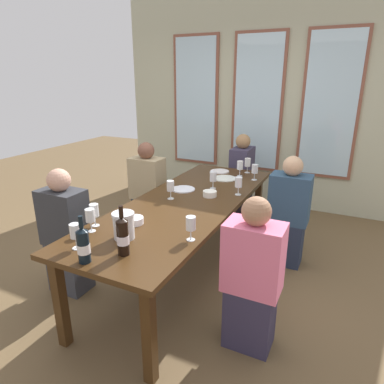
# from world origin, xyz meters

# --- Properties ---
(ground_plane) EXTENTS (12.00, 12.00, 0.00)m
(ground_plane) POSITION_xyz_m (0.00, 0.00, 0.00)
(ground_plane) COLOR brown
(back_wall_with_windows) EXTENTS (4.11, 0.10, 2.90)m
(back_wall_with_windows) POSITION_xyz_m (0.00, 2.26, 1.45)
(back_wall_with_windows) COLOR #B5B698
(back_wall_with_windows) RESTS_ON ground
(dining_table) EXTENTS (0.91, 2.59, 0.74)m
(dining_table) POSITION_xyz_m (0.00, 0.00, 0.67)
(dining_table) COLOR #3E2611
(dining_table) RESTS_ON ground
(white_plate_0) EXTENTS (0.23, 0.23, 0.01)m
(white_plate_0) POSITION_xyz_m (-0.17, 0.29, 0.74)
(white_plate_0) COLOR white
(white_plate_0) RESTS_ON dining_table
(white_plate_1) EXTENTS (0.26, 0.26, 0.01)m
(white_plate_1) POSITION_xyz_m (0.06, 0.82, 0.74)
(white_plate_1) COLOR white
(white_plate_1) RESTS_ON dining_table
(white_plate_2) EXTENTS (0.22, 0.22, 0.01)m
(white_plate_2) POSITION_xyz_m (-0.09, 1.07, 0.74)
(white_plate_2) COLOR white
(white_plate_2) RESTS_ON dining_table
(metal_pitcher) EXTENTS (0.16, 0.16, 0.19)m
(metal_pitcher) POSITION_xyz_m (-0.05, -0.84, 0.84)
(metal_pitcher) COLOR silver
(metal_pitcher) RESTS_ON dining_table
(wine_bottle_0) EXTENTS (0.08, 0.08, 0.30)m
(wine_bottle_0) POSITION_xyz_m (-0.08, -1.21, 0.85)
(wine_bottle_0) COLOR black
(wine_bottle_0) RESTS_ON dining_table
(wine_bottle_1) EXTENTS (0.08, 0.08, 0.33)m
(wine_bottle_1) POSITION_xyz_m (0.08, -1.03, 0.87)
(wine_bottle_1) COLOR black
(wine_bottle_1) RESTS_ON dining_table
(tasting_bowl_0) EXTENTS (0.14, 0.14, 0.05)m
(tasting_bowl_0) POSITION_xyz_m (-0.13, -0.61, 0.77)
(tasting_bowl_0) COLOR white
(tasting_bowl_0) RESTS_ON dining_table
(tasting_bowl_1) EXTENTS (0.13, 0.13, 0.05)m
(tasting_bowl_1) POSITION_xyz_m (0.14, 0.22, 0.77)
(tasting_bowl_1) COLOR white
(tasting_bowl_1) RESTS_ON dining_table
(wine_glass_0) EXTENTS (0.07, 0.07, 0.17)m
(wine_glass_0) POSITION_xyz_m (0.38, -0.67, 0.86)
(wine_glass_0) COLOR white
(wine_glass_0) RESTS_ON dining_table
(wine_glass_1) EXTENTS (0.07, 0.07, 0.17)m
(wine_glass_1) POSITION_xyz_m (-0.38, -0.77, 0.86)
(wine_glass_1) COLOR white
(wine_glass_1) RESTS_ON dining_table
(wine_glass_2) EXTENTS (0.07, 0.07, 0.17)m
(wine_glass_2) POSITION_xyz_m (0.08, 0.45, 0.86)
(wine_glass_2) COLOR white
(wine_glass_2) RESTS_ON dining_table
(wine_glass_3) EXTENTS (0.07, 0.07, 0.17)m
(wine_glass_3) POSITION_xyz_m (-0.16, 0.00, 0.86)
(wine_glass_3) COLOR white
(wine_glass_3) RESTS_ON dining_table
(wine_glass_4) EXTENTS (0.07, 0.07, 0.17)m
(wine_glass_4) POSITION_xyz_m (0.37, 0.38, 0.86)
(wine_glass_4) COLOR white
(wine_glass_4) RESTS_ON dining_table
(wine_glass_5) EXTENTS (0.07, 0.07, 0.17)m
(wine_glass_5) POSITION_xyz_m (0.21, 1.17, 0.86)
(wine_glass_5) COLOR white
(wine_glass_5) RESTS_ON dining_table
(wine_glass_6) EXTENTS (0.07, 0.07, 0.17)m
(wine_glass_6) POSITION_xyz_m (-0.24, -1.10, 0.86)
(wine_glass_6) COLOR white
(wine_glass_6) RESTS_ON dining_table
(wine_glass_7) EXTENTS (0.07, 0.07, 0.17)m
(wine_glass_7) POSITION_xyz_m (0.37, 0.92, 0.86)
(wine_glass_7) COLOR white
(wine_glass_7) RESTS_ON dining_table
(wine_glass_8) EXTENTS (0.07, 0.07, 0.17)m
(wine_glass_8) POSITION_xyz_m (-0.34, -0.86, 0.86)
(wine_glass_8) COLOR white
(wine_glass_8) RESTS_ON dining_table
(wine_glass_9) EXTENTS (0.07, 0.07, 0.17)m
(wine_glass_9) POSITION_xyz_m (0.18, 1.00, 0.86)
(wine_glass_9) COLOR white
(wine_glass_9) RESTS_ON dining_table
(seated_person_0) EXTENTS (0.38, 0.24, 1.11)m
(seated_person_0) POSITION_xyz_m (-0.81, -0.67, 0.53)
(seated_person_0) COLOR #383941
(seated_person_0) RESTS_ON ground
(seated_person_1) EXTENTS (0.38, 0.24, 1.11)m
(seated_person_1) POSITION_xyz_m (0.81, -0.63, 0.53)
(seated_person_1) COLOR #302A43
(seated_person_1) RESTS_ON ground
(seated_person_2) EXTENTS (0.38, 0.24, 1.11)m
(seated_person_2) POSITION_xyz_m (-0.81, 0.61, 0.53)
(seated_person_2) COLOR #2E353C
(seated_person_2) RESTS_ON ground
(seated_person_3) EXTENTS (0.38, 0.24, 1.11)m
(seated_person_3) POSITION_xyz_m (0.81, 0.62, 0.53)
(seated_person_3) COLOR #222C40
(seated_person_3) RESTS_ON ground
(seated_person_4) EXTENTS (0.24, 0.38, 1.11)m
(seated_person_4) POSITION_xyz_m (0.00, 1.64, 0.53)
(seated_person_4) COLOR #27222D
(seated_person_4) RESTS_ON ground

